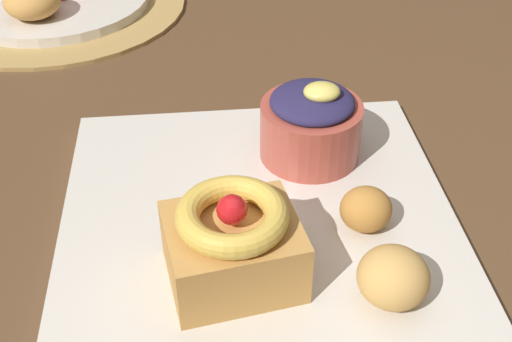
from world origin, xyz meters
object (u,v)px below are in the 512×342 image
at_px(cake_slice, 233,243).
at_px(fritter_middle, 393,277).
at_px(back_plate, 53,0).
at_px(front_plate, 259,220).
at_px(back_pastry, 32,1).
at_px(fritter_front, 366,209).
at_px(berry_ramekin, 311,124).

xyz_separation_m(cake_slice, fritter_middle, (0.11, -0.03, -0.01)).
bearing_deg(back_plate, fritter_middle, -60.61).
xyz_separation_m(front_plate, back_pastry, (-0.23, 0.38, 0.03)).
bearing_deg(cake_slice, back_pastry, 115.18).
bearing_deg(back_pastry, cake_slice, -64.82).
bearing_deg(fritter_front, fritter_middle, -89.06).
bearing_deg(fritter_front, berry_ramekin, 105.08).
distance_m(berry_ramekin, fritter_front, 0.10).
height_order(front_plate, back_plate, back_plate).
height_order(fritter_middle, back_plate, fritter_middle).
xyz_separation_m(front_plate, fritter_middle, (0.08, -0.09, 0.03)).
bearing_deg(berry_ramekin, cake_slice, -118.96).
bearing_deg(fritter_middle, back_plate, 119.39).
height_order(front_plate, back_pastry, back_pastry).
relative_size(berry_ramekin, fritter_front, 2.20).
height_order(berry_ramekin, fritter_middle, berry_ramekin).
bearing_deg(fritter_front, back_pastry, 127.93).
relative_size(front_plate, berry_ramekin, 3.53).
relative_size(front_plate, cake_slice, 3.07).
bearing_deg(back_pastry, back_plate, 79.19).
bearing_deg(fritter_middle, cake_slice, 163.93).
relative_size(fritter_front, fritter_middle, 0.81).
relative_size(cake_slice, fritter_middle, 2.04).
bearing_deg(cake_slice, berry_ramekin, 61.04).
relative_size(berry_ramekin, back_pastry, 1.31).
xyz_separation_m(fritter_front, back_plate, (-0.30, 0.46, -0.02)).
bearing_deg(berry_ramekin, back_plate, 126.91).
height_order(berry_ramekin, fritter_front, berry_ramekin).
relative_size(berry_ramekin, back_plate, 0.36).
distance_m(fritter_front, back_plate, 0.55).
height_order(front_plate, fritter_front, fritter_front).
height_order(back_plate, back_pastry, back_pastry).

